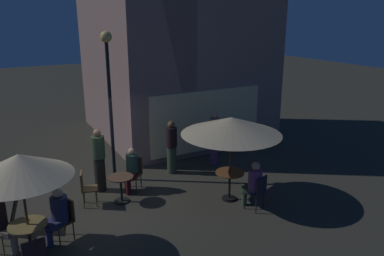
{
  "coord_description": "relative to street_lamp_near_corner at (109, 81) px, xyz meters",
  "views": [
    {
      "loc": [
        -2.18,
        -9.24,
        4.74
      ],
      "look_at": [
        2.61,
        -0.37,
        1.72
      ],
      "focal_mm": 35.44,
      "sensor_mm": 36.0,
      "label": 1
    }
  ],
  "objects": [
    {
      "name": "cafe_chair_5",
      "position": [
        -1.13,
        -1.24,
        -2.43
      ],
      "size": [
        0.48,
        0.48,
        0.92
      ],
      "rotation": [
        0.0,
        0.0,
        -0.26
      ],
      "color": "brown",
      "rests_on": "ground"
    },
    {
      "name": "cafe_chair_2",
      "position": [
        -1.89,
        -2.55,
        -2.42
      ],
      "size": [
        0.58,
        0.58,
        0.94
      ],
      "rotation": [
        0.0,
        0.0,
        -2.73
      ],
      "color": "#533C1C",
      "rests_on": "ground"
    },
    {
      "name": "street_lamp_near_corner",
      "position": [
        0.0,
        0.0,
        0.0
      ],
      "size": [
        0.32,
        0.32,
        4.33
      ],
      "color": "black",
      "rests_on": "ground"
    },
    {
      "name": "patron_standing_4",
      "position": [
        -0.57,
        -0.55,
        -2.07
      ],
      "size": [
        0.36,
        0.36,
        1.8
      ],
      "rotation": [
        0.0,
        0.0,
        5.34
      ],
      "color": "black",
      "rests_on": "ground"
    },
    {
      "name": "ground_plane",
      "position": [
        -0.75,
        -1.06,
        -2.98
      ],
      "size": [
        60.0,
        60.0,
        0.0
      ],
      "primitive_type": "plane",
      "color": "#36342A"
    },
    {
      "name": "patron_standing_5",
      "position": [
        1.72,
        -0.37,
        -2.13
      ],
      "size": [
        0.34,
        0.34,
        1.68
      ],
      "rotation": [
        0.0,
        0.0,
        6.04
      ],
      "color": "#324330",
      "rests_on": "ground"
    },
    {
      "name": "menu_sandwich_board",
      "position": [
        -3.01,
        -1.54,
        -2.53
      ],
      "size": [
        0.76,
        0.7,
        0.87
      ],
      "rotation": [
        0.0,
        0.0,
        -0.26
      ],
      "color": "black",
      "rests_on": "ground"
    },
    {
      "name": "patron_standing_6",
      "position": [
        3.23,
        -0.42,
        -2.05
      ],
      "size": [
        0.3,
        0.3,
        1.8
      ],
      "rotation": [
        0.0,
        0.0,
        3.03
      ],
      "color": "#563265",
      "rests_on": "ground"
    },
    {
      "name": "patron_seated_0",
      "position": [
        -3.11,
        -2.45,
        -2.26
      ],
      "size": [
        0.51,
        0.5,
        1.27
      ],
      "rotation": [
        0.0,
        0.0,
        -0.75
      ],
      "color": "slate",
      "rests_on": "ground"
    },
    {
      "name": "cafe_chair_1",
      "position": [
        -2.64,
        -3.68,
        -2.45
      ],
      "size": [
        0.42,
        0.42,
        0.88
      ],
      "rotation": [
        0.0,
        0.0,
        1.58
      ],
      "color": "black",
      "rests_on": "ground"
    },
    {
      "name": "patron_seated_2",
      "position": [
        2.55,
        -3.4,
        -2.26
      ],
      "size": [
        0.45,
        0.54,
        1.27
      ],
      "rotation": [
        0.0,
        0.0,
        1.91
      ],
      "color": "#314A2F",
      "rests_on": "ground"
    },
    {
      "name": "patio_umbrella_0",
      "position": [
        -2.65,
        -2.88,
        -1.0
      ],
      "size": [
        1.99,
        1.99,
        2.23
      ],
      "color": "black",
      "rests_on": "ground"
    },
    {
      "name": "cafe_chair_3",
      "position": [
        2.59,
        -3.53,
        -2.42
      ],
      "size": [
        0.55,
        0.55,
        0.92
      ],
      "rotation": [
        0.0,
        0.0,
        1.91
      ],
      "color": "black",
      "rests_on": "ground"
    },
    {
      "name": "patron_seated_1",
      "position": [
        -2.03,
        -2.61,
        -2.26
      ],
      "size": [
        0.55,
        0.48,
        1.26
      ],
      "rotation": [
        0.0,
        0.0,
        -2.73
      ],
      "color": "navy",
      "rests_on": "ground"
    },
    {
      "name": "cafe_table_2",
      "position": [
        -0.27,
        -1.47,
        -2.48
      ],
      "size": [
        0.66,
        0.66,
        0.71
      ],
      "color": "black",
      "rests_on": "ground"
    },
    {
      "name": "cafe_table_1",
      "position": [
        2.3,
        -2.71,
        -2.4
      ],
      "size": [
        0.75,
        0.75,
        0.79
      ],
      "color": "black",
      "rests_on": "ground"
    },
    {
      "name": "cafe_chair_4",
      "position": [
        0.31,
        -0.89,
        -2.42
      ],
      "size": [
        0.6,
        0.6,
        0.94
      ],
      "rotation": [
        0.0,
        0.0,
        -2.35
      ],
      "color": "brown",
      "rests_on": "ground"
    },
    {
      "name": "patio_umbrella_1",
      "position": [
        2.3,
        -2.71,
        -0.93
      ],
      "size": [
        2.57,
        2.57,
        2.28
      ],
      "color": "black",
      "rests_on": "ground"
    },
    {
      "name": "cafe_table_0",
      "position": [
        -2.65,
        -2.88,
        -2.43
      ],
      "size": [
        0.76,
        0.76,
        0.74
      ],
      "color": "black",
      "rests_on": "ground"
    },
    {
      "name": "cafe_building",
      "position": [
        2.83,
        2.69,
        1.98
      ],
      "size": [
        6.02,
        6.45,
        9.93
      ],
      "color": "gray",
      "rests_on": "ground"
    },
    {
      "name": "patron_seated_3",
      "position": [
        0.2,
        -0.99,
        -2.27
      ],
      "size": [
        0.51,
        0.51,
        1.25
      ],
      "rotation": [
        0.0,
        0.0,
        -2.35
      ],
      "color": "#4F1116",
      "rests_on": "ground"
    }
  ]
}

